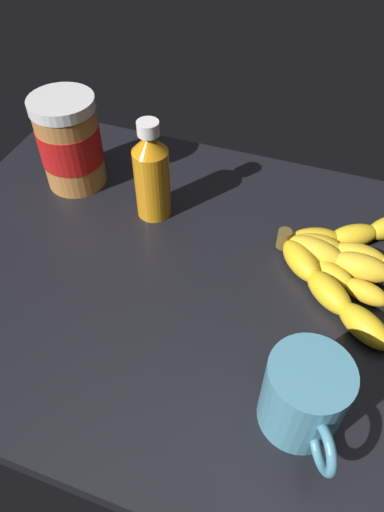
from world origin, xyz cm
name	(u,v)px	position (x,y,z in cm)	size (l,w,h in cm)	color
ground_plane	(178,277)	(0.00, 0.00, -1.62)	(76.61, 60.10, 3.25)	black
banana_bunch	(349,264)	(-22.24, -7.45, 1.73)	(22.53, 26.34, 3.74)	yellow
peanut_butter_jar	(70,143)	(22.83, -12.90, 7.46)	(9.95, 9.95, 14.97)	#B27238
honey_bottle	(152,174)	(7.67, -10.00, 7.37)	(5.26, 5.26, 15.92)	orange
coffee_mug	(305,397)	(-19.85, 15.53, 4.91)	(8.59, 11.73, 9.79)	teal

